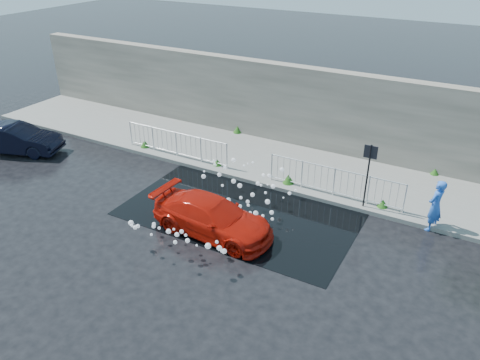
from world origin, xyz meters
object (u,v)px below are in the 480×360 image
at_px(dark_car, 16,139).
at_px(person, 435,206).
at_px(sign_post, 369,166).
at_px(red_car, 213,217).

distance_m(dark_car, person, 17.26).
xyz_separation_m(sign_post, red_car, (-3.88, -3.76, -1.13)).
height_order(red_car, dark_car, dark_car).
height_order(dark_car, person, person).
xyz_separation_m(sign_post, dark_car, (-14.78, -2.60, -1.09)).
relative_size(dark_car, person, 2.15).
height_order(sign_post, dark_car, sign_post).
bearing_deg(dark_car, sign_post, -100.26).
xyz_separation_m(sign_post, person, (2.30, -0.10, -0.82)).
distance_m(sign_post, red_car, 5.52).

